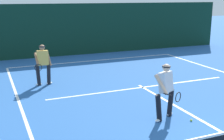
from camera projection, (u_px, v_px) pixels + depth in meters
court_line_baseline_far at (95, 60)px, 17.09m from camera, size 9.58×0.10×0.01m
court_line_service at (143, 87)px, 12.09m from camera, size 7.81×0.10×0.01m
court_line_centre at (186, 112)px, 9.51m from camera, size 0.10×6.40×0.01m
player_near at (166, 89)px, 8.79m from camera, size 0.89×0.99×1.69m
player_far at (43, 63)px, 12.20m from camera, size 0.80×0.90×1.68m
tennis_ball at (191, 120)px, 8.81m from camera, size 0.07×0.07×0.07m
back_fence_windscreen at (84, 29)px, 18.61m from camera, size 19.84×0.12×3.14m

